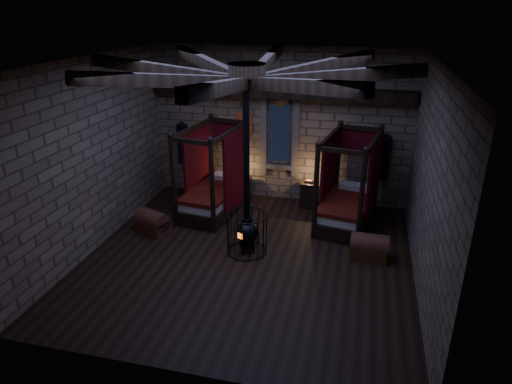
% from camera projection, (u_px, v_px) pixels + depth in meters
% --- Properties ---
extents(room, '(7.02, 7.02, 4.29)m').
position_uv_depth(room, '(248.00, 86.00, 8.69)').
color(room, black).
rests_on(room, ground).
extents(bed_left, '(1.46, 2.35, 2.31)m').
position_uv_depth(bed_left, '(215.00, 191.00, 12.10)').
color(bed_left, black).
rests_on(bed_left, ground).
extents(bed_right, '(1.51, 2.36, 2.29)m').
position_uv_depth(bed_right, '(347.00, 202.00, 11.44)').
color(bed_right, black).
rests_on(bed_right, ground).
extents(trunk_left, '(0.91, 0.75, 0.57)m').
position_uv_depth(trunk_left, '(152.00, 223.00, 11.10)').
color(trunk_left, '#5E2D1D').
rests_on(trunk_left, ground).
extents(trunk_right, '(0.83, 0.55, 0.59)m').
position_uv_depth(trunk_right, '(369.00, 247.00, 9.95)').
color(trunk_right, '#5E2D1D').
rests_on(trunk_right, ground).
extents(nightstand_left, '(0.44, 0.42, 0.85)m').
position_uv_depth(nightstand_left, '(243.00, 188.00, 12.86)').
color(nightstand_left, black).
rests_on(nightstand_left, ground).
extents(nightstand_right, '(0.48, 0.46, 0.78)m').
position_uv_depth(nightstand_right, '(308.00, 194.00, 12.43)').
color(nightstand_right, black).
rests_on(nightstand_right, ground).
extents(stove, '(0.90, 0.90, 4.05)m').
position_uv_depth(stove, '(247.00, 229.00, 10.08)').
color(stove, black).
rests_on(stove, ground).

